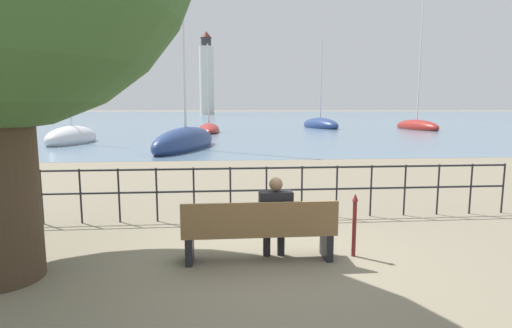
{
  "coord_description": "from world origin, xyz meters",
  "views": [
    {
      "loc": [
        -0.54,
        -5.52,
        2.18
      ],
      "look_at": [
        0.0,
        0.5,
        1.34
      ],
      "focal_mm": 28.0,
      "sensor_mm": 36.0,
      "label": 1
    }
  ],
  "objects": [
    {
      "name": "park_bench",
      "position": [
        0.0,
        -0.07,
        0.45
      ],
      "size": [
        2.19,
        0.45,
        0.9
      ],
      "color": "brown",
      "rests_on": "ground_plane"
    },
    {
      "name": "sailboat_3",
      "position": [
        -9.86,
        20.52,
        0.35
      ],
      "size": [
        2.63,
        5.65,
        8.88
      ],
      "rotation": [
        0.0,
        0.0,
        -0.12
      ],
      "color": "silver",
      "rests_on": "ground_plane"
    },
    {
      "name": "harbor_lighthouse",
      "position": [
        -5.2,
        141.12,
        13.61
      ],
      "size": [
        5.11,
        5.11,
        29.27
      ],
      "color": "silver",
      "rests_on": "ground_plane"
    },
    {
      "name": "sailboat_0",
      "position": [
        -2.42,
        16.31,
        0.4
      ],
      "size": [
        3.79,
        8.05,
        12.68
      ],
      "rotation": [
        0.0,
        0.0,
        -0.28
      ],
      "color": "navy",
      "rests_on": "ground_plane"
    },
    {
      "name": "sailboat_4",
      "position": [
        10.71,
        38.89,
        0.36
      ],
      "size": [
        3.82,
        7.84,
        10.29
      ],
      "rotation": [
        0.0,
        0.0,
        0.2
      ],
      "color": "navy",
      "rests_on": "ground_plane"
    },
    {
      "name": "seated_person_left",
      "position": [
        0.24,
        0.01,
        0.67
      ],
      "size": [
        0.47,
        0.35,
        1.22
      ],
      "color": "black",
      "rests_on": "ground_plane"
    },
    {
      "name": "harbor_water",
      "position": [
        0.0,
        161.22,
        0.0
      ],
      "size": [
        600.0,
        300.0,
        0.01
      ],
      "color": "slate",
      "rests_on": "ground_plane"
    },
    {
      "name": "sailboat_1",
      "position": [
        -1.61,
        32.32,
        0.26
      ],
      "size": [
        2.19,
        8.29,
        8.41
      ],
      "rotation": [
        0.0,
        0.0,
        0.03
      ],
      "color": "maroon",
      "rests_on": "ground_plane"
    },
    {
      "name": "promenade_railing",
      "position": [
        0.0,
        2.17,
        0.69
      ],
      "size": [
        10.71,
        0.04,
        1.05
      ],
      "color": "black",
      "rests_on": "ground_plane"
    },
    {
      "name": "ground_plane",
      "position": [
        0.0,
        0.0,
        0.0
      ],
      "size": [
        1000.0,
        1000.0,
        0.0
      ],
      "primitive_type": "plane",
      "color": "#7A705B"
    },
    {
      "name": "sailboat_2",
      "position": [
        20.0,
        34.78,
        0.37
      ],
      "size": [
        2.38,
        7.56,
        13.17
      ],
      "rotation": [
        0.0,
        0.0,
        0.06
      ],
      "color": "maroon",
      "rests_on": "ground_plane"
    },
    {
      "name": "closed_umbrella",
      "position": [
        1.41,
        0.02,
        0.53
      ],
      "size": [
        0.09,
        0.09,
        0.95
      ],
      "color": "maroon",
      "rests_on": "ground_plane"
    }
  ]
}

